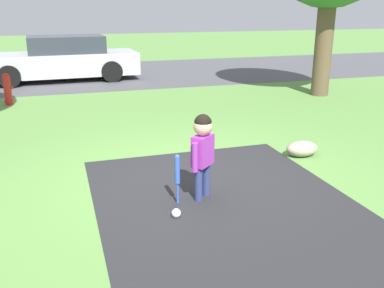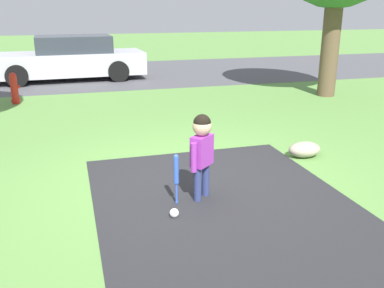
{
  "view_description": "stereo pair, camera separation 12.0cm",
  "coord_description": "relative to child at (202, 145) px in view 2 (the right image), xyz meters",
  "views": [
    {
      "loc": [
        -1.44,
        -4.89,
        2.13
      ],
      "look_at": [
        0.03,
        -0.21,
        0.53
      ],
      "focal_mm": 40.0,
      "sensor_mm": 36.0,
      "label": 1
    },
    {
      "loc": [
        -1.33,
        -4.92,
        2.13
      ],
      "look_at": [
        0.03,
        -0.21,
        0.53
      ],
      "focal_mm": 40.0,
      "sensor_mm": 36.0,
      "label": 2
    }
  ],
  "objects": [
    {
      "name": "edging_rock",
      "position": [
        1.88,
        0.94,
        -0.54
      ],
      "size": [
        0.49,
        0.34,
        0.22
      ],
      "color": "#9E937F",
      "rests_on": "ground"
    },
    {
      "name": "fire_hydrant",
      "position": [
        -2.57,
        5.95,
        -0.3
      ],
      "size": [
        0.23,
        0.2,
        0.71
      ],
      "color": "red",
      "rests_on": "ground"
    },
    {
      "name": "baseball_bat",
      "position": [
        -0.31,
        -0.06,
        -0.27
      ],
      "size": [
        0.06,
        0.06,
        0.59
      ],
      "color": "blue",
      "rests_on": "ground"
    },
    {
      "name": "ground_plane",
      "position": [
        -0.03,
        0.61,
        -0.65
      ],
      "size": [
        60.0,
        60.0,
        0.0
      ],
      "primitive_type": "plane",
      "color": "#5B8C42"
    },
    {
      "name": "sports_ball",
      "position": [
        -0.42,
        -0.37,
        -0.6
      ],
      "size": [
        0.1,
        0.1,
        0.1
      ],
      "color": "white",
      "rests_on": "ground"
    },
    {
      "name": "child",
      "position": [
        0.0,
        0.0,
        0.0
      ],
      "size": [
        0.32,
        0.29,
        1.0
      ],
      "rotation": [
        0.0,
        0.0,
        0.72
      ],
      "color": "navy",
      "rests_on": "ground"
    },
    {
      "name": "street_strip",
      "position": [
        -0.03,
        9.77,
        -0.65
      ],
      "size": [
        40.0,
        6.0,
        0.01
      ],
      "color": "#4C4C51",
      "rests_on": "ground"
    },
    {
      "name": "parked_car",
      "position": [
        -1.32,
        9.01,
        -0.04
      ],
      "size": [
        4.52,
        1.93,
        1.29
      ],
      "rotation": [
        0.0,
        0.0,
        3.18
      ],
      "color": "#B7B7BC",
      "rests_on": "ground"
    }
  ]
}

